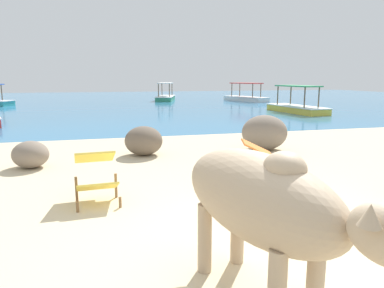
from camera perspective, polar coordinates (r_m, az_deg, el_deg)
sand_beach at (r=3.70m, az=14.98°, el=-16.41°), size 18.00×14.00×0.04m
water_surface at (r=24.97m, az=-10.52°, el=6.55°), size 60.00×36.00×0.03m
cow at (r=2.65m, az=10.91°, el=-8.73°), size 0.98×2.10×1.17m
deck_chair_near at (r=5.58m, az=8.73°, el=-2.53°), size 0.89×0.73×0.68m
deck_chair_far at (r=4.94m, az=-15.07°, el=-4.49°), size 0.59×0.81×0.68m
shore_rock_large at (r=8.33m, az=11.48°, el=1.80°), size 1.05×0.97×0.80m
shore_rock_medium at (r=7.19m, az=-24.37°, el=-1.53°), size 0.87×0.90×0.49m
shore_rock_small at (r=7.68m, az=-7.72°, el=0.52°), size 1.00×0.99×0.62m
boat_white at (r=25.91m, az=8.57°, el=7.39°), size 2.34×3.85×1.29m
boat_yellow at (r=18.00m, az=16.36°, el=5.73°), size 1.48×3.76×1.29m
boat_green at (r=26.58m, az=-4.24°, el=7.56°), size 2.13×3.85×1.29m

